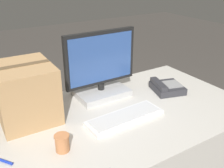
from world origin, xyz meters
The scene contains 7 objects.
office_desk centered at (0.00, 0.00, 0.37)m, with size 1.80×0.90×0.74m.
monitor centered at (0.13, 0.26, 0.91)m, with size 0.49×0.25×0.43m.
keyboard centered at (0.09, -0.07, 0.75)m, with size 0.46×0.17×0.03m.
desk_phone centered at (0.54, 0.07, 0.77)m, with size 0.24×0.24×0.08m.
paper_cup_right centered at (-0.31, -0.14, 0.78)m, with size 0.07×0.07×0.09m.
cardboard_box centered at (-0.36, 0.24, 0.90)m, with size 0.31×0.36×0.32m.
pen_marker centered at (-0.57, -0.07, 0.74)m, with size 0.09×0.12×0.01m.
Camera 1 is at (-0.64, -1.11, 1.54)m, focal length 42.00 mm.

